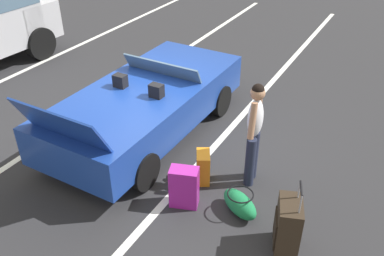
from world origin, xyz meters
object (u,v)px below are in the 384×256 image
at_px(convertible_car, 153,100).
at_px(traveler_person, 254,129).
at_px(suitcase_small_carryon, 203,167).
at_px(duffel_bag, 240,204).
at_px(suitcase_medium_bright, 184,187).
at_px(suitcase_large_black, 288,226).

height_order(convertible_car, traveler_person, traveler_person).
distance_m(convertible_car, suitcase_small_carryon, 1.78).
bearing_deg(duffel_bag, traveler_person, 10.98).
height_order(suitcase_medium_bright, suitcase_small_carryon, suitcase_medium_bright).
xyz_separation_m(convertible_car, traveler_person, (-0.55, -2.13, 0.34)).
xyz_separation_m(convertible_car, suitcase_large_black, (-1.60, -3.04, -0.22)).
relative_size(convertible_car, suitcase_medium_bright, 6.81).
relative_size(suitcase_medium_bright, suitcase_small_carryon, 1.24).
relative_size(suitcase_large_black, suitcase_medium_bright, 1.63).
bearing_deg(suitcase_small_carryon, duffel_bag, -54.95).
relative_size(convertible_car, traveler_person, 2.56).
bearing_deg(suitcase_medium_bright, traveler_person, 128.59).
distance_m(suitcase_large_black, duffel_bag, 0.85).
bearing_deg(traveler_person, duffel_bag, 92.24).
bearing_deg(duffel_bag, suitcase_large_black, -112.33).
distance_m(suitcase_small_carryon, duffel_bag, 0.87).
distance_m(suitcase_large_black, suitcase_small_carryon, 1.69).
bearing_deg(convertible_car, traveler_person, -103.75).
xyz_separation_m(convertible_car, suitcase_medium_bright, (-1.52, -1.51, -0.28)).
relative_size(suitcase_large_black, traveler_person, 0.61).
bearing_deg(suitcase_small_carryon, traveler_person, 0.40).
relative_size(suitcase_small_carryon, duffel_bag, 0.71).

